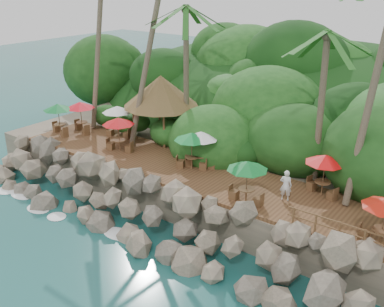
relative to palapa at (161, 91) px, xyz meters
The scene contains 11 objects.
ground 12.11m from the palapa, 60.89° to the right, with size 140.00×140.00×0.00m, color #19514F.
land_base 9.71m from the palapa, 52.37° to the left, with size 32.00×25.20×2.10m, color gray.
jungle_hill 16.19m from the palapa, 70.00° to the left, with size 44.80×28.00×15.40m, color #143811.
seawall 10.07m from the palapa, 54.64° to the right, with size 29.00×4.00×2.30m, color gray, non-canonical shape.
terrace 7.10m from the palapa, 32.45° to the right, with size 26.00×5.00×0.20m, color brown.
jungle_foliage 9.64m from the palapa, 47.83° to the left, with size 44.00×16.00×12.00m, color #143811, non-canonical shape.
foam_line 11.86m from the palapa, 60.08° to the right, with size 25.20×0.80×0.06m.
palapa is the anchor object (origin of this frame).
dining_clusters 5.17m from the palapa, 40.26° to the right, with size 25.45×5.35×2.33m.
railing 17.39m from the palapa, 19.19° to the right, with size 7.20×0.10×1.00m.
waiter 12.21m from the palapa, 16.77° to the right, with size 0.62×0.41×1.71m, color white.
Camera 1 is at (15.08, -14.16, 13.52)m, focal length 42.36 mm.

